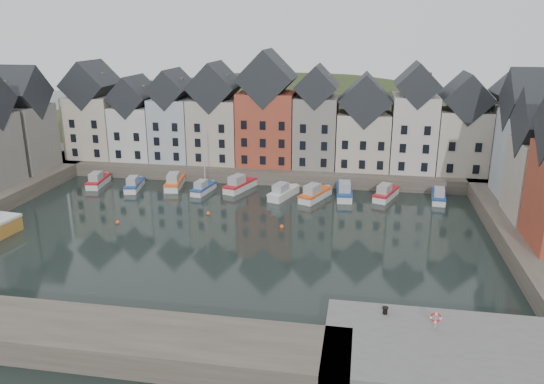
% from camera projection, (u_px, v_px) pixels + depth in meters
% --- Properties ---
extents(ground, '(260.00, 260.00, 0.00)m').
position_uv_depth(ground, '(222.00, 240.00, 59.60)').
color(ground, black).
rests_on(ground, ground).
extents(far_quay, '(90.00, 16.00, 2.00)m').
position_uv_depth(far_quay, '(269.00, 166.00, 87.49)').
color(far_quay, '#4E453B').
rests_on(far_quay, ground).
extents(near_quay, '(18.00, 10.00, 2.00)m').
position_uv_depth(near_quay, '(453.00, 358.00, 36.89)').
color(near_quay, '#60605E').
rests_on(near_quay, ground).
extents(near_wall, '(50.00, 6.00, 2.00)m').
position_uv_depth(near_wall, '(19.00, 330.00, 40.26)').
color(near_wall, '#4E453B').
rests_on(near_wall, ground).
extents(hillside, '(153.60, 70.40, 64.00)m').
position_uv_depth(hillside, '(290.00, 219.00, 117.61)').
color(hillside, '#2B381C').
rests_on(hillside, ground).
extents(far_terrace, '(72.37, 8.16, 17.78)m').
position_uv_depth(far_terrace, '(287.00, 121.00, 82.72)').
color(far_terrace, beige).
rests_on(far_terrace, far_quay).
extents(left_terrace, '(7.65, 17.00, 15.69)m').
position_uv_depth(left_terrace, '(1.00, 130.00, 75.53)').
color(left_terrace, gray).
rests_on(left_terrace, left_quay).
extents(mooring_buoys, '(20.50, 5.50, 0.50)m').
position_uv_depth(mooring_buoys, '(202.00, 221.00, 65.22)').
color(mooring_buoys, '#F25A1C').
rests_on(mooring_buoys, ground).
extents(boat_a, '(2.76, 6.42, 2.39)m').
position_uv_depth(boat_a, '(98.00, 181.00, 79.98)').
color(boat_a, silver).
rests_on(boat_a, ground).
extents(boat_b, '(2.84, 6.14, 2.27)m').
position_uv_depth(boat_b, '(134.00, 185.00, 78.11)').
color(boat_b, silver).
rests_on(boat_b, ground).
extents(boat_c, '(3.15, 7.03, 2.60)m').
position_uv_depth(boat_c, '(175.00, 182.00, 78.97)').
color(boat_c, silver).
rests_on(boat_c, ground).
extents(boat_d, '(2.55, 5.71, 10.53)m').
position_uv_depth(boat_d, '(203.00, 188.00, 76.56)').
color(boat_d, silver).
rests_on(boat_d, ground).
extents(boat_e, '(4.11, 7.03, 2.58)m').
position_uv_depth(boat_e, '(240.00, 185.00, 77.77)').
color(boat_e, silver).
rests_on(boat_e, ground).
extents(boat_f, '(3.92, 6.61, 2.43)m').
position_uv_depth(boat_f, '(283.00, 193.00, 74.32)').
color(boat_f, silver).
rests_on(boat_f, ground).
extents(boat_g, '(4.41, 6.88, 2.53)m').
position_uv_depth(boat_g, '(315.00, 194.00, 73.47)').
color(boat_g, silver).
rests_on(boat_g, ground).
extents(boat_h, '(2.60, 7.03, 2.65)m').
position_uv_depth(boat_h, '(344.00, 192.00, 74.44)').
color(boat_h, silver).
rests_on(boat_h, ground).
extents(boat_i, '(4.00, 6.62, 2.43)m').
position_uv_depth(boat_i, '(386.00, 194.00, 73.88)').
color(boat_i, silver).
rests_on(boat_i, ground).
extents(boat_j, '(2.36, 5.96, 2.23)m').
position_uv_depth(boat_j, '(439.00, 196.00, 72.83)').
color(boat_j, silver).
rests_on(boat_j, ground).
extents(mooring_bollard, '(0.48, 0.48, 0.56)m').
position_uv_depth(mooring_bollard, '(385.00, 310.00, 40.50)').
color(mooring_bollard, black).
rests_on(mooring_bollard, near_quay).
extents(life_ring_post, '(0.80, 0.17, 1.30)m').
position_uv_depth(life_ring_post, '(436.00, 318.00, 38.38)').
color(life_ring_post, gray).
rests_on(life_ring_post, near_quay).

